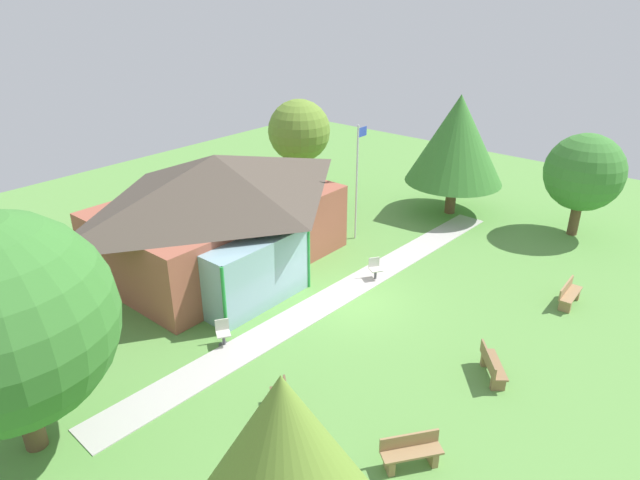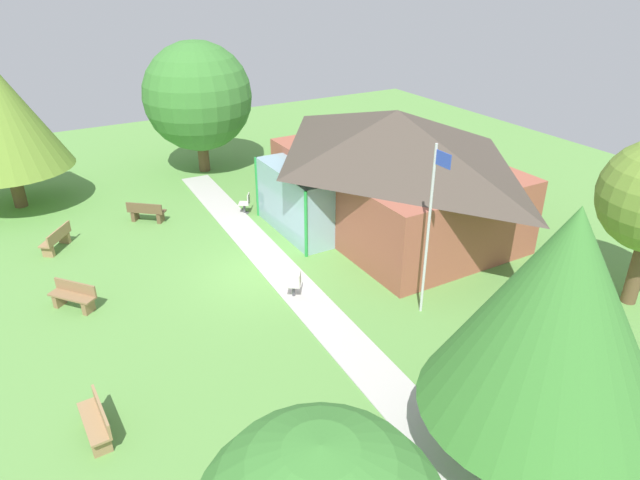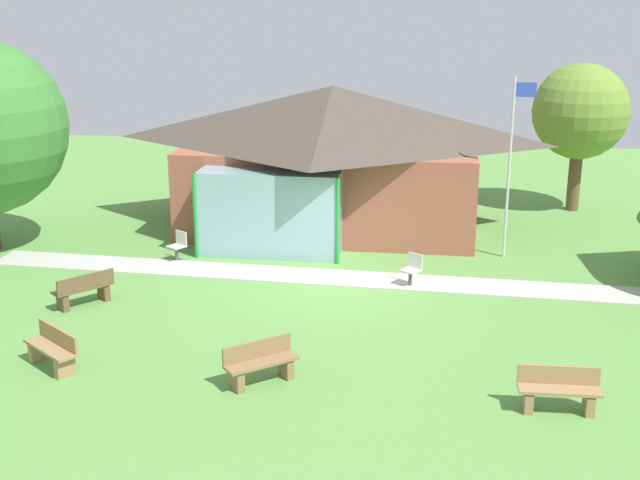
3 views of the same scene
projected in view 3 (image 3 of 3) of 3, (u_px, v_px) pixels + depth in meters
The scene contains 11 objects.
ground_plane at pixel (340, 286), 21.84m from camera, with size 44.00×44.00×0.00m, color #609947.
pavilion at pixel (330, 154), 26.94m from camera, with size 10.22×7.81×4.60m.
footpath at pixel (343, 278), 22.42m from camera, with size 20.21×1.30×0.03m, color #BCB7B2.
flagpole at pixel (511, 160), 23.46m from camera, with size 0.64×0.08×5.22m.
bench_front_center at pixel (261, 364), 16.34m from camera, with size 1.44×1.30×0.84m.
bench_front_left at pixel (53, 350), 17.00m from camera, with size 1.47×1.25×0.84m.
bench_front_right at pixel (559, 391), 15.23m from camera, with size 1.52×0.50×0.84m.
bench_mid_left at pixel (84, 290), 20.39m from camera, with size 1.30×1.43×0.84m.
patio_chair_lawn_spare at pixel (412, 271), 21.77m from camera, with size 0.61×0.61×0.86m.
patio_chair_west at pixel (178, 247), 23.82m from camera, with size 0.61×0.61×0.86m.
tree_behind_pavilion_right at pixel (580, 112), 28.53m from camera, with size 3.31×3.31×5.18m.
Camera 3 is at (2.38, -20.44, 7.45)m, focal length 46.35 mm.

